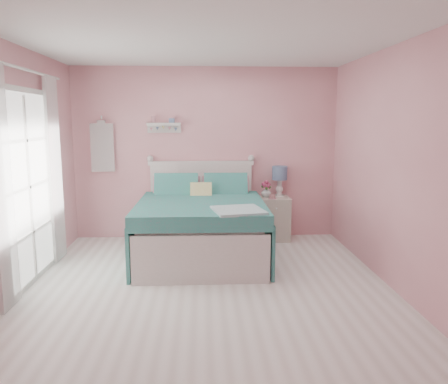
{
  "coord_description": "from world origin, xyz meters",
  "views": [
    {
      "loc": [
        -0.04,
        -4.45,
        1.81
      ],
      "look_at": [
        0.23,
        1.2,
        0.88
      ],
      "focal_mm": 35.0,
      "sensor_mm": 36.0,
      "label": 1
    }
  ],
  "objects": [
    {
      "name": "vase",
      "position": [
        0.91,
        2.04,
        0.73
      ],
      "size": [
        0.18,
        0.18,
        0.15
      ],
      "primitive_type": "imported",
      "rotation": [
        0.0,
        0.0,
        0.21
      ],
      "color": "silver",
      "rests_on": "nightstand"
    },
    {
      "name": "nightstand",
      "position": [
        1.03,
        2.01,
        0.33
      ],
      "size": [
        0.45,
        0.45,
        0.66
      ],
      "color": "beige",
      "rests_on": "floor"
    },
    {
      "name": "room_shell",
      "position": [
        0.0,
        0.0,
        1.58
      ],
      "size": [
        4.5,
        4.5,
        4.5
      ],
      "color": "#CC818A",
      "rests_on": "floor"
    },
    {
      "name": "floor",
      "position": [
        0.0,
        0.0,
        0.0
      ],
      "size": [
        4.5,
        4.5,
        0.0
      ],
      "primitive_type": "plane",
      "color": "silver",
      "rests_on": "ground"
    },
    {
      "name": "table_lamp",
      "position": [
        1.13,
        2.12,
        0.98
      ],
      "size": [
        0.23,
        0.23,
        0.46
      ],
      "color": "white",
      "rests_on": "nightstand"
    },
    {
      "name": "teacup",
      "position": [
        0.98,
        1.88,
        0.69
      ],
      "size": [
        0.11,
        0.11,
        0.07
      ],
      "primitive_type": "imported",
      "rotation": [
        0.0,
        0.0,
        0.3
      ],
      "color": "tan",
      "rests_on": "nightstand"
    },
    {
      "name": "bed",
      "position": [
        -0.08,
        1.22,
        0.41
      ],
      "size": [
        1.63,
        2.06,
        1.19
      ],
      "rotation": [
        0.0,
        0.0,
        -0.01
      ],
      "color": "silver",
      "rests_on": "floor"
    },
    {
      "name": "hanging_dress",
      "position": [
        -1.55,
        2.18,
        1.4
      ],
      "size": [
        0.34,
        0.03,
        0.72
      ],
      "primitive_type": "cube",
      "color": "white",
      "rests_on": "room_shell"
    },
    {
      "name": "curtain_far",
      "position": [
        -1.92,
        1.14,
        1.18
      ],
      "size": [
        0.04,
        0.4,
        2.32
      ],
      "primitive_type": "cube",
      "color": "white",
      "rests_on": "floor"
    },
    {
      "name": "french_door",
      "position": [
        -1.97,
        0.4,
        1.07
      ],
      "size": [
        0.04,
        1.32,
        2.16
      ],
      "color": "silver",
      "rests_on": "floor"
    },
    {
      "name": "wall_shelf",
      "position": [
        -0.63,
        2.19,
        1.73
      ],
      "size": [
        0.5,
        0.15,
        0.25
      ],
      "color": "silver",
      "rests_on": "room_shell"
    },
    {
      "name": "roses",
      "position": [
        0.91,
        2.03,
        0.85
      ],
      "size": [
        0.14,
        0.11,
        0.12
      ],
      "color": "#C2426D",
      "rests_on": "vase"
    },
    {
      "name": "curtain_near",
      "position": [
        -1.92,
        -0.34,
        1.18
      ],
      "size": [
        0.04,
        0.4,
        2.32
      ],
      "primitive_type": "cube",
      "color": "white",
      "rests_on": "floor"
    }
  ]
}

